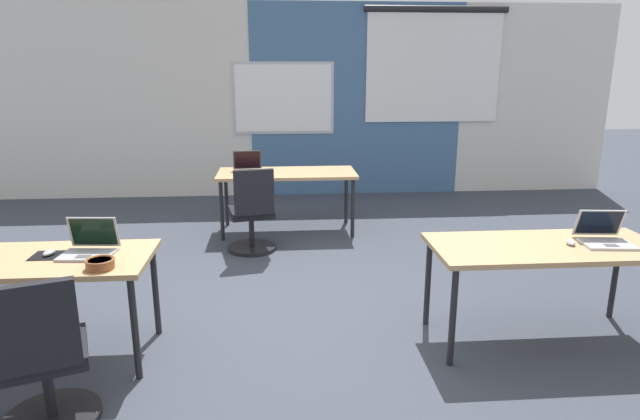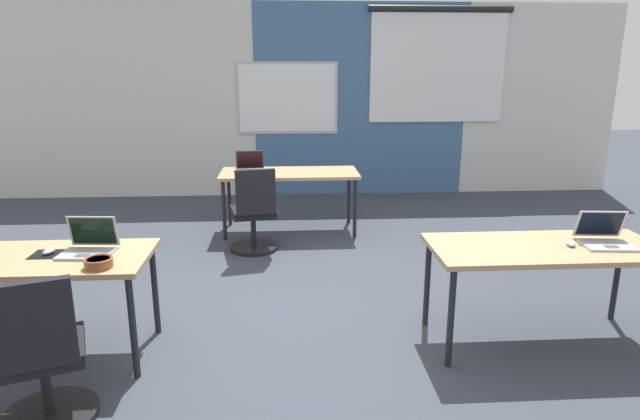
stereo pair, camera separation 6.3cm
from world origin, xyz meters
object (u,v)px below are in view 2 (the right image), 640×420
at_px(desk_near_right, 546,254).
at_px(laptop_near_left_inner, 89,246).
at_px(mouse_near_right_end, 571,244).
at_px(desk_far_center, 289,177).
at_px(chair_far_left, 254,217).
at_px(laptop_near_right_end, 605,238).
at_px(laptop_far_left, 250,167).
at_px(chair_near_left_inner, 41,365).
at_px(mouse_near_left_inner, 49,251).
at_px(snack_bowl, 99,262).
at_px(desk_near_left, 26,266).

distance_m(desk_near_right, laptop_near_left_inner, 3.11).
bearing_deg(mouse_near_right_end, desk_far_center, 124.22).
xyz_separation_m(desk_far_center, chair_far_left, (-0.38, -0.72, -0.28)).
xyz_separation_m(laptop_near_right_end, mouse_near_right_end, (-0.25, -0.02, -0.03)).
bearing_deg(chair_far_left, laptop_far_left, -96.19).
distance_m(laptop_near_left_inner, chair_near_left_inner, 0.91).
distance_m(desk_far_center, laptop_near_left_inner, 3.06).
distance_m(mouse_near_left_inner, snack_bowl, 0.48).
bearing_deg(desk_near_left, desk_near_right, 0.00).
relative_size(chair_far_left, laptop_near_right_end, 2.54).
bearing_deg(desk_near_right, chair_near_left_inner, -166.11).
relative_size(chair_near_left_inner, laptop_near_right_end, 2.54).
xyz_separation_m(desk_near_left, desk_far_center, (1.75, 2.80, 0.00)).
bearing_deg(desk_near_right, laptop_near_left_inner, 179.02).
bearing_deg(laptop_near_left_inner, desk_near_right, 4.02).
distance_m(desk_far_center, laptop_far_left, 0.47).
bearing_deg(laptop_near_right_end, mouse_near_left_inner, -174.42).
distance_m(desk_near_left, chair_near_left_inner, 0.91).
distance_m(desk_near_left, laptop_far_left, 3.13).
bearing_deg(chair_near_left_inner, desk_far_center, -130.79).
relative_size(laptop_near_left_inner, snack_bowl, 1.99).
bearing_deg(chair_far_left, desk_far_center, -129.45).
distance_m(mouse_near_left_inner, mouse_near_right_end, 3.52).
bearing_deg(mouse_near_right_end, desk_near_left, 179.78).
height_order(laptop_far_left, snack_bowl, laptop_far_left).
bearing_deg(chair_near_left_inner, mouse_near_right_end, 173.11).
relative_size(desk_near_left, snack_bowl, 9.01).
relative_size(desk_near_left, mouse_near_left_inner, 14.31).
relative_size(mouse_near_right_end, snack_bowl, 0.62).
xyz_separation_m(chair_near_left_inner, snack_bowl, (0.16, 0.55, 0.38)).
bearing_deg(chair_far_left, desk_near_left, 45.30).
xyz_separation_m(desk_near_left, laptop_near_right_end, (3.91, 0.00, 0.11)).
xyz_separation_m(desk_near_right, mouse_near_left_inner, (-3.36, 0.04, 0.08)).
relative_size(desk_near_right, mouse_near_left_inner, 14.31).
distance_m(desk_near_left, desk_near_right, 3.50).
height_order(desk_far_center, chair_near_left_inner, chair_near_left_inner).
height_order(desk_near_right, laptop_near_right_end, laptop_near_right_end).
xyz_separation_m(mouse_near_right_end, snack_bowl, (-3.12, -0.21, 0.02)).
relative_size(desk_near_right, chair_near_left_inner, 1.74).
bearing_deg(desk_near_right, laptop_far_left, 127.76).
bearing_deg(mouse_near_right_end, laptop_near_left_inner, 178.82).
relative_size(mouse_near_left_inner, chair_near_left_inner, 0.12).
relative_size(laptop_near_left_inner, mouse_near_right_end, 3.21).
bearing_deg(laptop_near_left_inner, chair_far_left, 69.44).
bearing_deg(desk_far_center, laptop_near_left_inner, -116.22).
distance_m(desk_near_left, snack_bowl, 0.60).
bearing_deg(laptop_near_right_end, laptop_near_left_inner, -174.68).
relative_size(desk_far_center, laptop_near_left_inner, 4.53).
xyz_separation_m(chair_far_left, snack_bowl, (-0.82, -2.31, 0.38)).
height_order(laptop_far_left, chair_far_left, laptop_far_left).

